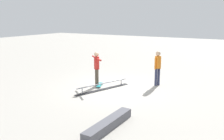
{
  "coord_description": "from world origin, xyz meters",
  "views": [
    {
      "loc": [
        10.19,
        5.86,
        3.41
      ],
      "look_at": [
        0.55,
        0.25,
        1.0
      ],
      "focal_mm": 40.11,
      "sensor_mm": 36.0,
      "label": 1
    }
  ],
  "objects_px": {
    "bystander_orange_shirt": "(158,66)",
    "skater_main": "(97,67)",
    "grind_rail": "(103,87)",
    "skateboard_main": "(100,85)",
    "skate_ledge": "(109,124)"
  },
  "relations": [
    {
      "from": "skateboard_main",
      "to": "bystander_orange_shirt",
      "type": "xyz_separation_m",
      "value": [
        -1.59,
        2.41,
        0.9
      ]
    },
    {
      "from": "skate_ledge",
      "to": "skater_main",
      "type": "distance_m",
      "value": 4.86
    },
    {
      "from": "grind_rail",
      "to": "skateboard_main",
      "type": "xyz_separation_m",
      "value": [
        -0.4,
        -0.45,
        -0.06
      ]
    },
    {
      "from": "grind_rail",
      "to": "bystander_orange_shirt",
      "type": "distance_m",
      "value": 2.92
    },
    {
      "from": "grind_rail",
      "to": "skater_main",
      "type": "xyz_separation_m",
      "value": [
        -0.3,
        -0.54,
        0.87
      ]
    },
    {
      "from": "skate_ledge",
      "to": "skater_main",
      "type": "relative_size",
      "value": 1.38
    },
    {
      "from": "bystander_orange_shirt",
      "to": "skate_ledge",
      "type": "bearing_deg",
      "value": 35.46
    },
    {
      "from": "grind_rail",
      "to": "skateboard_main",
      "type": "height_order",
      "value": "grind_rail"
    },
    {
      "from": "grind_rail",
      "to": "bystander_orange_shirt",
      "type": "xyz_separation_m",
      "value": [
        -1.99,
        1.96,
        0.84
      ]
    },
    {
      "from": "skate_ledge",
      "to": "skateboard_main",
      "type": "height_order",
      "value": "skate_ledge"
    },
    {
      "from": "skater_main",
      "to": "bystander_orange_shirt",
      "type": "bearing_deg",
      "value": 73.84
    },
    {
      "from": "skater_main",
      "to": "skateboard_main",
      "type": "xyz_separation_m",
      "value": [
        -0.09,
        0.1,
        -0.93
      ]
    },
    {
      "from": "skate_ledge",
      "to": "bystander_orange_shirt",
      "type": "relative_size",
      "value": 1.37
    },
    {
      "from": "bystander_orange_shirt",
      "to": "skater_main",
      "type": "bearing_deg",
      "value": -25.22
    },
    {
      "from": "skate_ledge",
      "to": "skater_main",
      "type": "xyz_separation_m",
      "value": [
        -3.78,
        -2.94,
        0.86
      ]
    }
  ]
}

